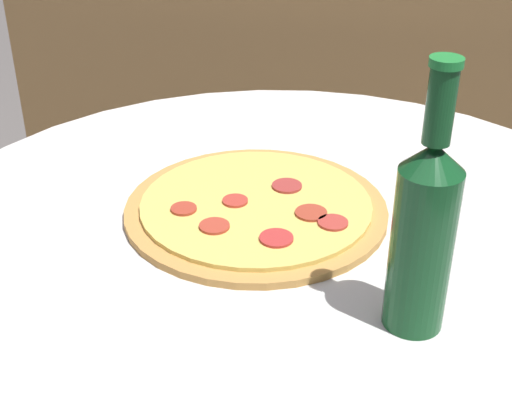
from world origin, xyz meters
TOP-DOWN VIEW (x-y plane):
  - table at (0.00, 0.00)m, footprint 1.00×1.00m
  - pizza at (-0.04, 0.04)m, footprint 0.34×0.34m
  - beer_bottle at (0.15, -0.16)m, footprint 0.06×0.06m

SIDE VIEW (x-z plane):
  - table at x=0.00m, z-range 0.20..0.94m
  - pizza at x=-0.04m, z-range 0.74..0.76m
  - beer_bottle at x=0.15m, z-range 0.71..0.99m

